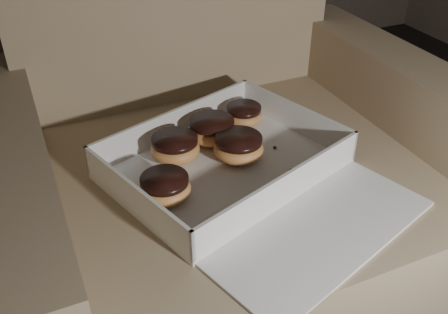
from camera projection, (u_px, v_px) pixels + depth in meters
name	position (u px, v px, depth m)	size (l,w,h in m)	color
armchair	(223.00, 194.00, 1.03)	(0.86, 0.73, 0.90)	#998261
bakery_box	(241.00, 173.00, 0.86)	(0.50, 0.54, 0.07)	white
donut_a	(175.00, 147.00, 0.90)	(0.09, 0.09, 0.04)	#D98D4C
donut_b	(239.00, 147.00, 0.90)	(0.09, 0.09, 0.05)	#D98D4C
donut_c	(165.00, 187.00, 0.80)	(0.08, 0.08, 0.04)	#D98D4C
donut_d	(212.00, 130.00, 0.94)	(0.09, 0.09, 0.05)	#D98D4C
donut_e	(244.00, 114.00, 1.00)	(0.07, 0.07, 0.04)	#D98D4C
crumb_a	(163.00, 211.00, 0.79)	(0.01, 0.01, 0.00)	black
crumb_b	(275.00, 147.00, 0.94)	(0.01, 0.01, 0.00)	black
crumb_c	(308.00, 165.00, 0.89)	(0.01, 0.01, 0.00)	black
crumb_d	(291.00, 170.00, 0.87)	(0.01, 0.01, 0.00)	black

